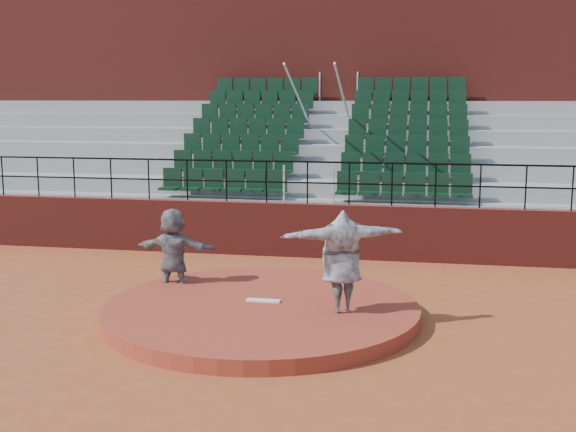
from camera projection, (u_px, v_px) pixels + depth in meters
The scene contains 9 objects.
ground at pixel (262, 317), 12.64m from camera, with size 90.00×90.00×0.00m, color #994622.
pitchers_mound at pixel (262, 311), 12.62m from camera, with size 5.50×5.50×0.25m, color #993522.
pitching_rubber at pixel (263, 301), 12.74m from camera, with size 0.60×0.15×0.03m, color white.
boundary_wall at pixel (307, 230), 17.38m from camera, with size 24.00×0.30×1.30m, color maroon.
wall_railing at pixel (307, 173), 17.15m from camera, with size 24.04×0.05×1.03m.
seating_deck at pixel (328, 181), 20.78m from camera, with size 24.00×5.97×4.63m.
press_box_facade at pixel (344, 105), 24.28m from camera, with size 24.00×3.00×7.10m, color maroon.
pitcher at pixel (342, 261), 12.02m from camera, with size 2.12×0.58×1.73m, color black.
fielder at pixel (174, 252), 13.97m from camera, with size 1.59×0.51×1.72m, color black.
Camera 1 is at (2.72, -11.88, 3.81)m, focal length 45.00 mm.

